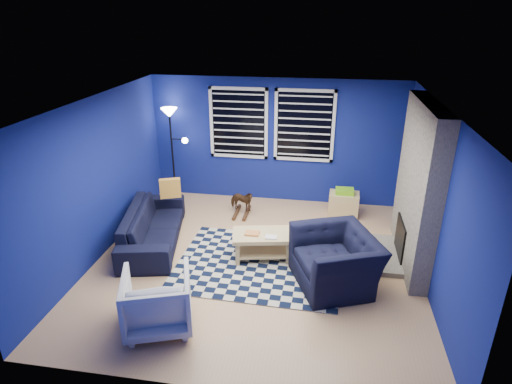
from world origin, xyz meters
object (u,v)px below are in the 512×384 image
(rocking_horse, at_px, (241,201))
(floor_lamp, at_px, (171,125))
(armchair_big, at_px, (335,260))
(cabinet, at_px, (344,204))
(coffee_table, at_px, (262,240))
(armchair_bent, at_px, (158,300))
(tv, at_px, (408,148))
(sofa, at_px, (153,226))

(rocking_horse, height_order, floor_lamp, floor_lamp)
(armchair_big, bearing_deg, cabinet, 153.07)
(coffee_table, bearing_deg, armchair_bent, -120.31)
(rocking_horse, height_order, coffee_table, rocking_horse)
(tv, xyz_separation_m, cabinet, (-1.05, -0.08, -1.15))
(armchair_big, bearing_deg, coffee_table, -136.52)
(floor_lamp, bearing_deg, sofa, -82.46)
(sofa, xyz_separation_m, cabinet, (3.21, 1.57, -0.06))
(sofa, bearing_deg, tv, -80.84)
(armchair_bent, distance_m, rocking_horse, 3.32)
(armchair_big, bearing_deg, rocking_horse, -161.25)
(rocking_horse, bearing_deg, coffee_table, -142.85)
(sofa, xyz_separation_m, floor_lamp, (-0.25, 1.88, 1.25))
(tv, relative_size, armchair_bent, 1.20)
(armchair_big, xyz_separation_m, coffee_table, (-1.13, 0.51, -0.07))
(tv, xyz_separation_m, sofa, (-4.27, -1.65, -1.09))
(rocking_horse, bearing_deg, cabinet, -67.79)
(tv, xyz_separation_m, armchair_big, (-1.24, -2.36, -1.01))
(armchair_big, distance_m, floor_lamp, 4.34)
(sofa, bearing_deg, armchair_big, -115.25)
(armchair_big, distance_m, cabinet, 2.30)
(armchair_big, xyz_separation_m, cabinet, (0.18, 2.28, -0.14))
(sofa, distance_m, floor_lamp, 2.27)
(tv, xyz_separation_m, floor_lamp, (-4.51, 0.23, 0.16))
(floor_lamp, bearing_deg, armchair_bent, -74.02)
(coffee_table, height_order, cabinet, cabinet)
(armchair_bent, bearing_deg, tv, -152.06)
(tv, distance_m, coffee_table, 3.19)
(rocking_horse, bearing_deg, sofa, 150.32)
(rocking_horse, distance_m, floor_lamp, 2.06)
(armchair_bent, distance_m, cabinet, 4.27)
(coffee_table, height_order, floor_lamp, floor_lamp)
(tv, bearing_deg, floor_lamp, 177.09)
(cabinet, bearing_deg, sofa, -151.34)
(cabinet, relative_size, floor_lamp, 0.30)
(sofa, bearing_deg, cabinet, -75.93)
(rocking_horse, xyz_separation_m, cabinet, (1.94, 0.26, -0.04))
(armchair_bent, relative_size, coffee_table, 0.82)
(tv, bearing_deg, armchair_big, -117.63)
(rocking_horse, height_order, cabinet, cabinet)
(floor_lamp, bearing_deg, armchair_big, -38.35)
(armchair_big, bearing_deg, armchair_bent, -81.97)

